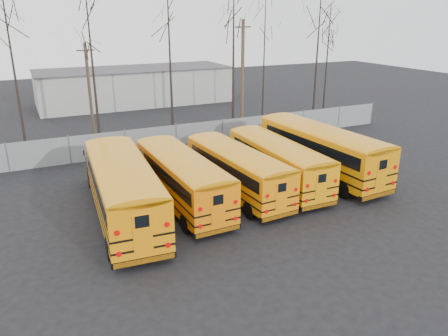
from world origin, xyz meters
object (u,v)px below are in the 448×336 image
utility_pole_left (90,92)px  bus_d (276,159)px  bus_a (122,185)px  bus_b (180,174)px  bus_c (235,167)px  utility_pole_right (242,74)px  bus_e (318,147)px

utility_pole_left → bus_d: bearing=-67.1°
bus_a → utility_pole_left: (1.24, 16.11, 2.14)m
bus_a → bus_b: 3.42m
bus_b → bus_c: (3.41, -0.01, -0.06)m
bus_b → utility_pole_right: 17.89m
bus_b → bus_c: bus_b is taller
bus_a → bus_e: size_ratio=0.99×
bus_a → bus_c: bearing=9.2°
bus_c → utility_pole_right: 16.03m
bus_a → utility_pole_left: bearing=89.8°
bus_b → utility_pole_right: size_ratio=1.10×
bus_e → utility_pole_left: utility_pole_left is taller
bus_a → utility_pole_right: (14.40, 14.30, 3.05)m
bus_a → utility_pole_left: utility_pole_left is taller
bus_a → utility_pole_left: 16.30m
utility_pole_left → bus_a: bearing=-100.4°
bus_c → bus_d: size_ratio=0.99×
bus_a → bus_b: size_ratio=1.12×
bus_b → bus_e: (9.76, 0.52, 0.21)m
bus_c → bus_d: 2.93m
bus_d → utility_pole_left: (-8.46, 15.31, 2.37)m
bus_b → utility_pole_left: bearing=96.2°
utility_pole_left → bus_c: bearing=-76.3°
bus_a → bus_b: bearing=14.4°
bus_b → bus_e: 9.78m
bus_d → bus_c: bearing=-175.1°
bus_b → bus_c: 3.41m
bus_b → bus_e: bearing=1.5°
utility_pole_left → bus_b: bearing=-88.2°
utility_pole_right → bus_a: bearing=-150.1°
bus_a → bus_e: bearing=9.1°
bus_a → bus_d: bus_a is taller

